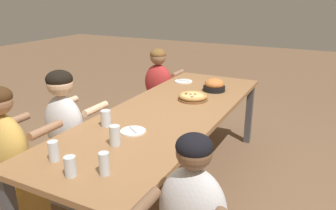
% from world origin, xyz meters
% --- Properties ---
extents(ground_plane, '(18.00, 18.00, 0.00)m').
position_xyz_m(ground_plane, '(0.00, 0.00, 0.00)').
color(ground_plane, brown).
rests_on(ground_plane, ground).
extents(dining_table, '(2.76, 0.95, 0.77)m').
position_xyz_m(dining_table, '(0.00, 0.00, 0.70)').
color(dining_table, '#996B42').
rests_on(dining_table, ground).
extents(pizza_board_main, '(0.28, 0.28, 0.06)m').
position_xyz_m(pizza_board_main, '(0.37, -0.08, 0.80)').
color(pizza_board_main, brown).
rests_on(pizza_board_main, dining_table).
extents(skillet_bowl, '(0.33, 0.23, 0.13)m').
position_xyz_m(skillet_bowl, '(0.76, -0.15, 0.82)').
color(skillet_bowl, black).
rests_on(skillet_bowl, dining_table).
extents(empty_plate_a, '(0.20, 0.20, 0.02)m').
position_xyz_m(empty_plate_a, '(0.94, 0.28, 0.77)').
color(empty_plate_a, white).
rests_on(empty_plate_a, dining_table).
extents(empty_plate_b, '(0.19, 0.19, 0.02)m').
position_xyz_m(empty_plate_b, '(-0.53, 0.02, 0.77)').
color(empty_plate_b, white).
rests_on(empty_plate_b, dining_table).
extents(drinking_glass_a, '(0.07, 0.07, 0.12)m').
position_xyz_m(drinking_glass_a, '(-1.20, -0.01, 0.82)').
color(drinking_glass_a, silver).
rests_on(drinking_glass_a, dining_table).
extents(drinking_glass_b, '(0.08, 0.08, 0.13)m').
position_xyz_m(drinking_glass_b, '(-0.53, 0.26, 0.83)').
color(drinking_glass_b, silver).
rests_on(drinking_glass_b, dining_table).
extents(drinking_glass_c, '(0.07, 0.07, 0.14)m').
position_xyz_m(drinking_glass_c, '(-0.77, 0.01, 0.83)').
color(drinking_glass_c, silver).
rests_on(drinking_glass_c, dining_table).
extents(drinking_glass_d, '(0.06, 0.06, 0.13)m').
position_xyz_m(drinking_glass_d, '(-1.11, 0.21, 0.82)').
color(drinking_glass_d, silver).
rests_on(drinking_glass_d, dining_table).
extents(drinking_glass_e, '(0.06, 0.06, 0.13)m').
position_xyz_m(drinking_glass_e, '(-1.10, -0.16, 0.82)').
color(drinking_glass_e, silver).
rests_on(drinking_glass_e, dining_table).
extents(diner_far_left, '(0.51, 0.40, 1.16)m').
position_xyz_m(diner_far_left, '(-1.08, 0.69, 0.53)').
color(diner_far_left, gold).
rests_on(diner_far_left, ground).
extents(diner_far_right, '(0.51, 0.40, 1.10)m').
position_xyz_m(diner_far_right, '(1.10, 0.69, 0.50)').
color(diner_far_right, '#B22D2D').
rests_on(diner_far_right, ground).
extents(diner_far_midleft, '(0.51, 0.40, 1.16)m').
position_xyz_m(diner_far_midleft, '(-0.53, 0.69, 0.54)').
color(diner_far_midleft, silver).
rests_on(diner_far_midleft, ground).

